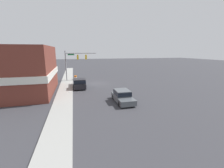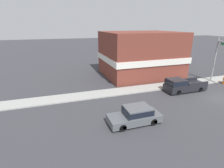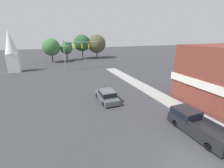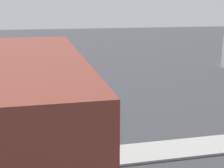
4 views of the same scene
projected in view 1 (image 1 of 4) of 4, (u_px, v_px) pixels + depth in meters
The scene contains 7 objects.
ground_plane at pixel (96, 84), 30.20m from camera, with size 200.00×200.00×0.00m, color #38383D.
sidewalk_curb at pixel (66, 85), 28.81m from camera, with size 2.40×60.00×0.14m.
near_signal_assembly at pixel (75, 59), 32.98m from camera, with size 6.72×0.49×6.51m.
car_lead at pixel (123, 96), 19.33m from camera, with size 1.94×4.66×1.54m.
pickup_truck_parked at pixel (80, 83), 26.69m from camera, with size 2.02×5.47×1.79m.
construction_barrel at pixel (75, 78), 34.35m from camera, with size 0.60×0.60×0.97m.
corner_brick_building at pixel (17, 71), 22.47m from camera, with size 10.44×12.29×7.20m.
Camera 1 is at (4.13, 29.40, 6.46)m, focal length 24.00 mm.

